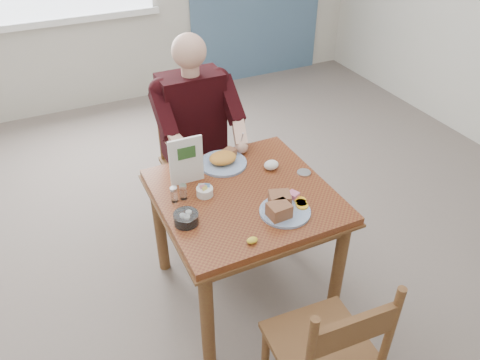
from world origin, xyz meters
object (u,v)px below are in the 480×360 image
chair_far (194,162)px  far_plate (223,160)px  near_plate (283,207)px  table (244,209)px  chair_near (327,353)px  diner (196,125)px

chair_far → far_plate: (0.01, -0.49, 0.30)m
chair_far → near_plate: bearing=-84.3°
table → chair_far: size_ratio=0.97×
chair_near → diner: diner is taller
table → diner: 0.73m
chair_far → diner: 0.34m
table → near_plate: 0.29m
table → diner: size_ratio=0.66×
chair_near → near_plate: 0.71m
chair_near → far_plate: 1.21m
table → near_plate: size_ratio=3.19×
far_plate → chair_near: bearing=-91.6°
chair_far → far_plate: chair_far is taller
chair_far → far_plate: bearing=-88.8°
diner → chair_far: bearing=90.0°
chair_near → table: bearing=88.6°
table → chair_near: size_ratio=0.97×
chair_near → near_plate: size_ratio=3.29×
table → chair_far: chair_far is taller
chair_far → table: bearing=-90.0°
diner → near_plate: (0.10, -0.94, -0.03)m
near_plate → chair_near: bearing=-101.1°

